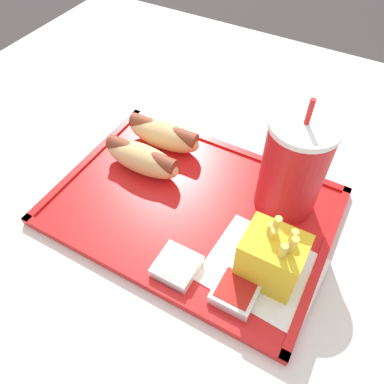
# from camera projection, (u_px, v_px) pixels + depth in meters

# --- Properties ---
(ground_plane) EXTENTS (8.00, 8.00, 0.00)m
(ground_plane) POSITION_uv_depth(u_px,v_px,m) (194.00, 369.00, 1.14)
(ground_plane) COLOR #383333
(dining_table) EXTENTS (1.28, 1.19, 0.76)m
(dining_table) POSITION_uv_depth(u_px,v_px,m) (194.00, 321.00, 0.85)
(dining_table) COLOR beige
(dining_table) RESTS_ON ground_plane
(food_tray) EXTENTS (0.41, 0.29, 0.01)m
(food_tray) POSITION_uv_depth(u_px,v_px,m) (192.00, 207.00, 0.57)
(food_tray) COLOR red
(food_tray) RESTS_ON dining_table
(paper_napkin) EXTENTS (0.15, 0.13, 0.00)m
(paper_napkin) POSITION_uv_depth(u_px,v_px,m) (263.00, 270.00, 0.50)
(paper_napkin) COLOR white
(paper_napkin) RESTS_ON food_tray
(soda_cup) EXTENTS (0.09, 0.09, 0.19)m
(soda_cup) POSITION_uv_depth(u_px,v_px,m) (293.00, 167.00, 0.51)
(soda_cup) COLOR red
(soda_cup) RESTS_ON food_tray
(hot_dog_far) EXTENTS (0.13, 0.05, 0.05)m
(hot_dog_far) POSITION_uv_depth(u_px,v_px,m) (164.00, 134.00, 0.63)
(hot_dog_far) COLOR #DBB270
(hot_dog_far) RESTS_ON food_tray
(hot_dog_near) EXTENTS (0.13, 0.05, 0.05)m
(hot_dog_near) POSITION_uv_depth(u_px,v_px,m) (142.00, 158.00, 0.60)
(hot_dog_near) COLOR #DBB270
(hot_dog_near) RESTS_ON food_tray
(fries_carton) EXTENTS (0.08, 0.06, 0.11)m
(fries_carton) POSITION_uv_depth(u_px,v_px,m) (272.00, 258.00, 0.46)
(fries_carton) COLOR gold
(fries_carton) RESTS_ON food_tray
(sauce_cup_mayo) EXTENTS (0.05, 0.05, 0.02)m
(sauce_cup_mayo) POSITION_uv_depth(u_px,v_px,m) (177.00, 266.00, 0.49)
(sauce_cup_mayo) COLOR silver
(sauce_cup_mayo) RESTS_ON food_tray
(sauce_cup_ketchup) EXTENTS (0.05, 0.05, 0.02)m
(sauce_cup_ketchup) POSITION_uv_depth(u_px,v_px,m) (236.00, 291.00, 0.47)
(sauce_cup_ketchup) COLOR silver
(sauce_cup_ketchup) RESTS_ON food_tray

